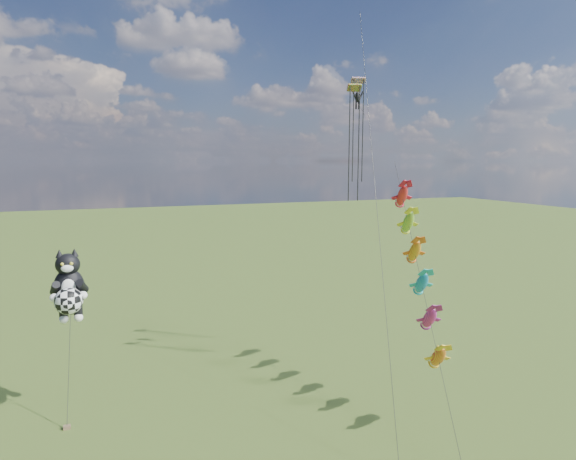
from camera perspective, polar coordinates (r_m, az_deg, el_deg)
name	(u,v)px	position (r m, az deg, el deg)	size (l,w,h in m)	color
cat_kite_rig	(69,289)	(33.51, -24.54, -6.34)	(2.17, 4.03, 10.49)	brown
fish_windsock_rig	(418,268)	(33.17, 15.17, -4.32)	(5.26, 15.15, 15.93)	brown
parafoil_rig	(358,112)	(37.32, 8.31, 13.71)	(6.76, 16.61, 27.43)	brown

